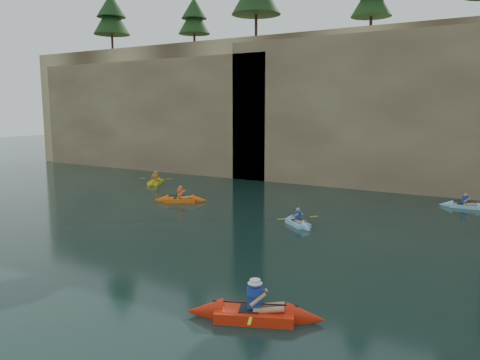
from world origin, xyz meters
The scene contains 11 objects.
ground centered at (0.00, 0.00, 0.00)m, with size 160.00×160.00×0.00m, color black.
cliff centered at (0.00, 30.00, 6.00)m, with size 70.00×16.00×12.00m, color tan.
cliff_slab_west centered at (-20.00, 22.60, 5.28)m, with size 26.00×2.40×10.56m, color #9A895D.
cliff_slab_center centered at (2.00, 22.60, 5.70)m, with size 24.00×2.40×11.40m, color #9A895D.
sea_cave_west centered at (-18.00, 21.95, 2.00)m, with size 4.50×1.00×4.00m, color black.
sea_cave_center centered at (-4.00, 21.95, 1.60)m, with size 3.50×1.00×3.20m, color black.
main_kayaker centered at (4.44, -0.78, 0.19)m, with size 3.93×2.44×1.45m.
kayaker_orange centered at (-7.59, 11.29, 0.16)m, with size 3.31×2.28×1.28m.
kayaker_ltblue_near centered at (1.14, 9.62, 0.14)m, with size 2.57×2.38×1.12m.
kayaker_yellow centered at (-13.63, 15.90, 0.16)m, with size 2.35×3.19×1.29m.
kayaker_ltblue_mid centered at (7.92, 18.51, 0.13)m, with size 2.88×2.16×1.08m.
Camera 1 is at (10.38, -11.50, 5.82)m, focal length 35.00 mm.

